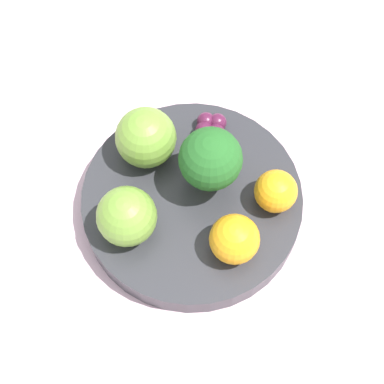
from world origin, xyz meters
The scene contains 10 objects.
ground_plane centered at (0.00, 0.00, 0.00)m, with size 6.00×6.00×0.00m, color gray.
table_surface centered at (0.00, 0.00, 0.01)m, with size 1.20×1.20×0.02m.
bowl centered at (0.00, 0.00, 0.03)m, with size 0.21×0.21×0.03m.
broccoli centered at (-0.02, 0.00, 0.09)m, with size 0.06×0.06×0.08m.
apple_red centered at (0.07, -0.02, 0.08)m, with size 0.06×0.06×0.06m.
apple_green centered at (0.00, -0.07, 0.08)m, with size 0.06×0.06×0.06m.
orange_front centered at (0.01, 0.06, 0.07)m, with size 0.05×0.05×0.05m.
orange_back centered at (-0.05, 0.06, 0.07)m, with size 0.04×0.04×0.04m.
grape_cluster centered at (-0.06, -0.04, 0.06)m, with size 0.03×0.03×0.02m.
napkin centered at (0.22, 0.01, 0.02)m, with size 0.14×0.16×0.01m.
Camera 1 is at (0.18, 0.20, 0.60)m, focal length 60.00 mm.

